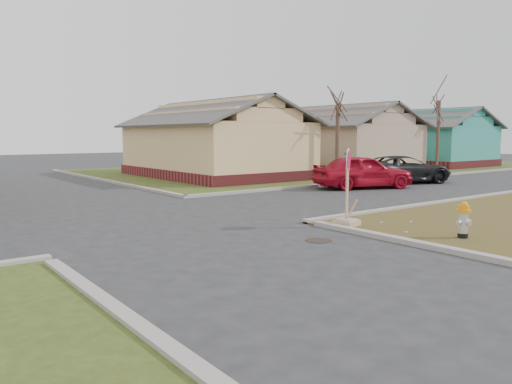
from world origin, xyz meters
TOP-DOWN VIEW (x-y plane):
  - ground at (0.00, 0.00)m, footprint 120.00×120.00m
  - verge_far_right at (22.00, 18.00)m, footprint 37.00×19.00m
  - curbs at (0.00, 5.00)m, footprint 80.00×40.00m
  - manhole at (2.20, -0.50)m, footprint 0.64×0.64m
  - side_house_yellow at (10.00, 16.50)m, footprint 7.60×11.60m
  - side_house_tan at (20.00, 16.50)m, footprint 7.60×11.60m
  - side_house_teal at (30.00, 16.50)m, footprint 7.60×11.60m
  - tree_mid_right at (14.00, 10.20)m, footprint 0.22×0.22m
  - tree_far_right at (24.00, 10.50)m, footprint 0.22×0.22m
  - fire_hydrant at (5.08, -2.54)m, footprint 0.33×0.33m
  - stop_sign at (4.05, 0.31)m, footprint 0.61×0.59m
  - red_sedan at (12.18, 6.77)m, footprint 5.07×3.46m
  - dark_pickup at (15.90, 7.24)m, footprint 5.66×3.83m

SIDE VIEW (x-z plane):
  - ground at x=0.00m, z-range 0.00..0.00m
  - curbs at x=0.00m, z-range -0.06..0.06m
  - manhole at x=2.20m, z-range 0.00..0.01m
  - verge_far_right at x=22.00m, z-range 0.00..0.05m
  - stop_sign at x=4.05m, z-range -0.56..1.58m
  - fire_hydrant at x=5.08m, z-range 0.09..0.99m
  - dark_pickup at x=15.90m, z-range 0.00..1.44m
  - red_sedan at x=12.18m, z-range 0.00..1.60m
  - tree_mid_right at x=14.00m, z-range 0.05..4.25m
  - side_house_yellow at x=10.00m, z-range -0.16..4.54m
  - side_house_tan at x=20.00m, z-range -0.16..4.54m
  - side_house_teal at x=30.00m, z-range -0.16..4.54m
  - tree_far_right at x=24.00m, z-range 0.05..4.81m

